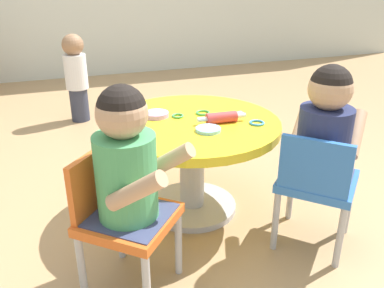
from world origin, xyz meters
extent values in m
plane|color=tan|center=(0.00, 0.00, 0.00)|extent=(10.00, 10.00, 0.00)
cylinder|color=silver|center=(0.00, 0.00, 0.01)|extent=(0.44, 0.44, 0.03)
cylinder|color=silver|center=(0.00, 0.00, 0.22)|extent=(0.12, 0.12, 0.43)
cylinder|color=yellow|center=(0.00, 0.00, 0.45)|extent=(0.82, 0.82, 0.04)
cylinder|color=#B7B7BC|center=(-0.38, -0.62, 0.14)|extent=(0.03, 0.03, 0.28)
cylinder|color=#B7B7BC|center=(-0.21, -0.43, 0.14)|extent=(0.03, 0.03, 0.28)
cylinder|color=#B7B7BC|center=(-0.57, -0.45, 0.14)|extent=(0.03, 0.03, 0.28)
cylinder|color=#B7B7BC|center=(-0.40, -0.26, 0.14)|extent=(0.03, 0.03, 0.28)
cube|color=orange|center=(-0.39, -0.44, 0.30)|extent=(0.42, 0.42, 0.04)
cube|color=orange|center=(-0.49, -0.35, 0.43)|extent=(0.20, 0.22, 0.22)
cube|color=#3F4772|center=(-0.39, -0.44, 0.30)|extent=(0.38, 0.38, 0.04)
cylinder|color=#4CA566|center=(-0.39, -0.44, 0.47)|extent=(0.21, 0.21, 0.30)
sphere|color=tan|center=(-0.39, -0.44, 0.70)|extent=(0.17, 0.17, 0.17)
sphere|color=black|center=(-0.39, -0.44, 0.71)|extent=(0.16, 0.16, 0.16)
cylinder|color=tan|center=(-0.39, -0.59, 0.49)|extent=(0.20, 0.18, 0.17)
cylinder|color=tan|center=(-0.24, -0.42, 0.49)|extent=(0.20, 0.18, 0.17)
cylinder|color=#B7B7BC|center=(0.59, -0.42, 0.14)|extent=(0.03, 0.03, 0.28)
cylinder|color=#B7B7BC|center=(0.41, -0.24, 0.14)|extent=(0.03, 0.03, 0.28)
cylinder|color=#B7B7BC|center=(0.41, -0.61, 0.14)|extent=(0.03, 0.03, 0.28)
cylinder|color=#B7B7BC|center=(0.23, -0.42, 0.14)|extent=(0.03, 0.03, 0.28)
cube|color=blue|center=(0.41, -0.42, 0.30)|extent=(0.42, 0.42, 0.04)
cube|color=blue|center=(0.31, -0.52, 0.43)|extent=(0.21, 0.21, 0.22)
cube|color=#3F4772|center=(0.41, -0.42, 0.30)|extent=(0.38, 0.38, 0.04)
cylinder|color=navy|center=(0.41, -0.42, 0.47)|extent=(0.21, 0.21, 0.30)
sphere|color=tan|center=(0.41, -0.42, 0.70)|extent=(0.17, 0.17, 0.17)
sphere|color=black|center=(0.41, -0.42, 0.71)|extent=(0.16, 0.16, 0.16)
cylinder|color=tan|center=(0.56, -0.43, 0.49)|extent=(0.19, 0.19, 0.17)
cylinder|color=tan|center=(0.40, -0.27, 0.49)|extent=(0.19, 0.19, 0.17)
cylinder|color=#33384C|center=(-0.41, 1.51, 0.13)|extent=(0.14, 0.14, 0.26)
cylinder|color=white|center=(-0.41, 1.51, 0.39)|extent=(0.17, 0.17, 0.26)
sphere|color=#997051|center=(-0.41, 1.51, 0.59)|extent=(0.16, 0.16, 0.16)
cylinder|color=#D83F3F|center=(0.12, -0.07, 0.50)|extent=(0.14, 0.06, 0.05)
cylinder|color=white|center=(0.02, -0.06, 0.50)|extent=(0.05, 0.02, 0.02)
cylinder|color=white|center=(0.21, -0.08, 0.50)|extent=(0.05, 0.02, 0.02)
cube|color=silver|center=(0.21, 0.02, 0.47)|extent=(0.11, 0.04, 0.01)
cube|color=silver|center=(0.21, 0.02, 0.47)|extent=(0.11, 0.03, 0.01)
torus|color=#3F72CC|center=(0.15, 0.00, 0.47)|extent=(0.04, 0.04, 0.01)
torus|color=#3F72CC|center=(0.15, 0.03, 0.47)|extent=(0.04, 0.04, 0.01)
cylinder|color=#CC99E5|center=(-0.14, 0.11, 0.48)|extent=(0.11, 0.11, 0.02)
cylinder|color=#8CCCF2|center=(0.02, -0.15, 0.48)|extent=(0.11, 0.11, 0.01)
torus|color=#4CB259|center=(0.08, 0.07, 0.48)|extent=(0.07, 0.07, 0.01)
torus|color=#4CB259|center=(-0.05, 0.07, 0.48)|extent=(0.06, 0.06, 0.01)
torus|color=#3F99D8|center=(0.26, -0.14, 0.48)|extent=(0.07, 0.07, 0.01)
camera|label=1|loc=(-0.58, -1.66, 1.12)|focal=38.14mm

